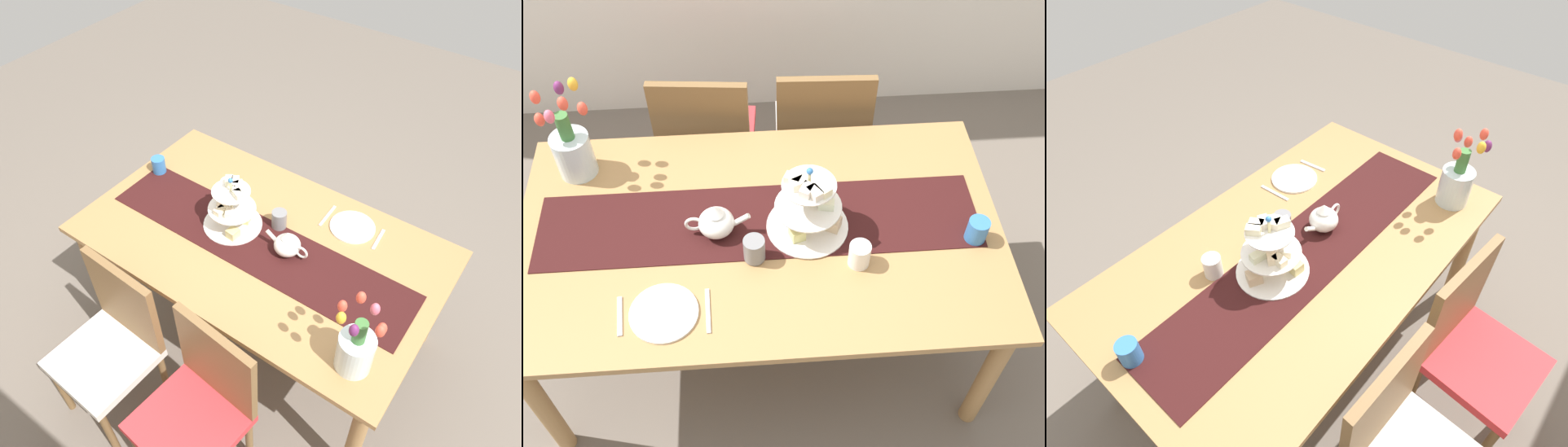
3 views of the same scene
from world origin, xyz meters
TOP-DOWN VIEW (x-y plane):
  - ground_plane at (0.00, 0.00)m, footprint 8.00×8.00m
  - dining_table at (0.00, 0.00)m, footprint 1.78×1.05m
  - chair_left at (-0.21, 0.75)m, footprint 0.46×0.46m
  - chair_right at (0.32, 0.75)m, footprint 0.44×0.44m
  - table_runner at (0.00, 0.04)m, footprint 1.62×0.35m
  - tiered_cake_stand at (0.18, 0.00)m, footprint 0.30×0.30m
  - teapot at (-0.15, 0.00)m, footprint 0.24×0.13m
  - tulip_vase at (-0.69, 0.35)m, footprint 0.20×0.17m
  - dinner_plate_left at (-0.33, -0.33)m, footprint 0.23×0.23m
  - fork_left at (-0.48, -0.33)m, footprint 0.03×0.15m
  - knife_left at (-0.19, -0.33)m, footprint 0.02×0.17m
  - mug_grey at (-0.02, -0.13)m, footprint 0.08×0.08m
  - mug_white_text at (0.34, -0.17)m, footprint 0.08×0.08m
  - mug_orange at (0.77, -0.10)m, footprint 0.08×0.08m

SIDE VIEW (x-z plane):
  - ground_plane at x=0.00m, z-range 0.00..0.00m
  - chair_left at x=-0.21m, z-range 0.05..0.96m
  - chair_right at x=0.32m, z-range 0.05..0.96m
  - dining_table at x=0.00m, z-range 0.28..1.02m
  - table_runner at x=0.00m, z-range 0.74..0.74m
  - fork_left at x=-0.48m, z-range 0.74..0.74m
  - knife_left at x=-0.19m, z-range 0.74..0.74m
  - dinner_plate_left at x=-0.33m, z-range 0.74..0.75m
  - mug_white_text at x=0.34m, z-range 0.74..0.83m
  - mug_orange at x=0.77m, z-range 0.74..0.83m
  - mug_grey at x=-0.02m, z-range 0.74..0.84m
  - teapot at x=-0.15m, z-range 0.73..0.87m
  - tiered_cake_stand at x=0.18m, z-range 0.69..1.00m
  - tulip_vase at x=-0.69m, z-range 0.66..1.07m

